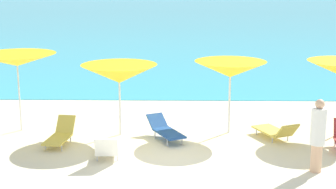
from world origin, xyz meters
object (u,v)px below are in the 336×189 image
object	(u,v)px
umbrella_3	(230,69)
lounge_chair_1	(60,134)
umbrella_1	(17,60)
lounge_chair_0	(165,129)
lounge_chair_3	(108,147)
beachgoer_0	(318,134)
umbrella_2	(119,74)
lounge_chair_9	(276,131)

from	to	relation	value
umbrella_3	lounge_chair_1	distance (m)	5.18
umbrella_1	lounge_chair_0	distance (m)	4.82
lounge_chair_3	beachgoer_0	size ratio (longest dim) A/B	0.87
umbrella_1	umbrella_3	world-z (taller)	umbrella_1
lounge_chair_3	lounge_chair_0	bearing A→B (deg)	-136.59
lounge_chair_0	beachgoer_0	size ratio (longest dim) A/B	0.94
umbrella_2	lounge_chair_9	distance (m)	4.76
lounge_chair_1	beachgoer_0	xyz separation A→B (m)	(6.55, -1.93, 0.66)
umbrella_1	lounge_chair_1	world-z (taller)	umbrella_1
umbrella_2	lounge_chair_0	distance (m)	2.07
umbrella_3	lounge_chair_3	bearing A→B (deg)	-145.95
lounge_chair_9	beachgoer_0	bearing A→B (deg)	77.38
lounge_chair_0	lounge_chair_1	xyz separation A→B (m)	(-2.90, -0.46, -0.02)
lounge_chair_1	beachgoer_0	distance (m)	6.86
umbrella_2	beachgoer_0	xyz separation A→B (m)	(4.98, -2.82, -0.89)
lounge_chair_0	lounge_chair_9	size ratio (longest dim) A/B	1.03
lounge_chair_1	umbrella_1	bearing A→B (deg)	146.51
umbrella_2	lounge_chair_9	world-z (taller)	umbrella_2
umbrella_3	lounge_chair_1	size ratio (longest dim) A/B	1.55
umbrella_2	lounge_chair_0	world-z (taller)	umbrella_2
umbrella_2	umbrella_3	xyz separation A→B (m)	(3.21, 0.26, 0.10)
umbrella_3	beachgoer_0	xyz separation A→B (m)	(1.78, -3.08, -0.98)
lounge_chair_1	beachgoer_0	bearing A→B (deg)	-9.32
umbrella_2	lounge_chair_9	size ratio (longest dim) A/B	1.47
lounge_chair_3	lounge_chair_9	world-z (taller)	lounge_chair_3
umbrella_1	umbrella_3	bearing A→B (deg)	-1.01
umbrella_1	lounge_chair_3	size ratio (longest dim) A/B	1.57
lounge_chair_1	lounge_chair_9	distance (m)	6.07
umbrella_1	umbrella_2	bearing A→B (deg)	-6.92
umbrella_2	lounge_chair_1	distance (m)	2.38
umbrella_3	lounge_chair_0	bearing A→B (deg)	-159.77
umbrella_1	umbrella_3	size ratio (longest dim) A/B	1.08
lounge_chair_9	lounge_chair_0	bearing A→B (deg)	-23.36
umbrella_3	lounge_chair_0	distance (m)	2.57
lounge_chair_3	lounge_chair_9	bearing A→B (deg)	-164.61
umbrella_2	lounge_chair_0	bearing A→B (deg)	-17.96
beachgoer_0	lounge_chair_1	bearing A→B (deg)	-18.35
lounge_chair_9	beachgoer_0	distance (m)	2.58
umbrella_2	lounge_chair_0	size ratio (longest dim) A/B	1.44
lounge_chair_3	beachgoer_0	xyz separation A→B (m)	(5.08, -0.85, 0.66)
lounge_chair_3	lounge_chair_9	xyz separation A→B (m)	(4.58, 1.59, -0.02)
lounge_chair_0	lounge_chair_9	bearing A→B (deg)	-26.21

